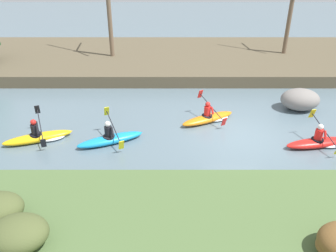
# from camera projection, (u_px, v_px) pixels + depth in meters

# --- Properties ---
(ground_plane) EXTENTS (90.00, 90.00, 0.00)m
(ground_plane) POSITION_uv_depth(u_px,v_px,m) (240.00, 136.00, 13.84)
(ground_plane) COLOR slate
(riverbank_far) EXTENTS (44.00, 10.11, 0.69)m
(riverbank_far) POSITION_uv_depth(u_px,v_px,m) (211.00, 58.00, 23.12)
(riverbank_far) COLOR brown
(riverbank_far) RESTS_ON ground
(bare_tree_upstream) EXTENTS (3.86, 3.81, 7.02)m
(bare_tree_upstream) POSITION_uv_depth(u_px,v_px,m) (108.00, 5.00, 20.88)
(bare_tree_upstream) COLOR brown
(bare_tree_upstream) RESTS_ON riverbank_far
(bare_tree_mid_upstream) EXTENTS (3.04, 3.01, 5.47)m
(bare_tree_mid_upstream) POSITION_uv_depth(u_px,v_px,m) (289.00, 15.00, 21.86)
(bare_tree_mid_upstream) COLOR brown
(bare_tree_mid_upstream) RESTS_ON riverbank_far
(shrub_clump_second) EXTENTS (1.42, 1.18, 0.77)m
(shrub_clump_second) POSITION_uv_depth(u_px,v_px,m) (18.00, 234.00, 7.63)
(shrub_clump_second) COLOR #4C562D
(shrub_clump_second) RESTS_ON riverbank_near
(shrub_clump_third) EXTENTS (0.89, 0.74, 0.48)m
(shrub_clump_third) POSITION_uv_depth(u_px,v_px,m) (335.00, 246.00, 7.49)
(shrub_clump_third) COLOR brown
(shrub_clump_third) RESTS_ON riverbank_near
(kayaker_lead) EXTENTS (2.79, 2.06, 1.20)m
(kayaker_lead) POSITION_uv_depth(u_px,v_px,m) (320.00, 142.00, 13.04)
(kayaker_lead) COLOR red
(kayaker_lead) RESTS_ON ground
(kayaker_middle) EXTENTS (2.65, 1.95, 1.20)m
(kayaker_middle) POSITION_uv_depth(u_px,v_px,m) (209.00, 117.00, 14.99)
(kayaker_middle) COLOR orange
(kayaker_middle) RESTS_ON ground
(kayaker_trailing) EXTENTS (2.70, 1.96, 1.20)m
(kayaker_trailing) POSITION_uv_depth(u_px,v_px,m) (110.00, 138.00, 13.23)
(kayaker_trailing) COLOR #1993D6
(kayaker_trailing) RESTS_ON ground
(kayaker_far_back) EXTENTS (2.72, 1.97, 1.20)m
(kayaker_far_back) POSITION_uv_depth(u_px,v_px,m) (40.00, 137.00, 13.41)
(kayaker_far_back) COLOR yellow
(kayaker_far_back) RESTS_ON ground
(boulder_midstream) EXTENTS (1.87, 1.46, 1.06)m
(boulder_midstream) POSITION_uv_depth(u_px,v_px,m) (299.00, 99.00, 16.02)
(boulder_midstream) COLOR gray
(boulder_midstream) RESTS_ON ground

